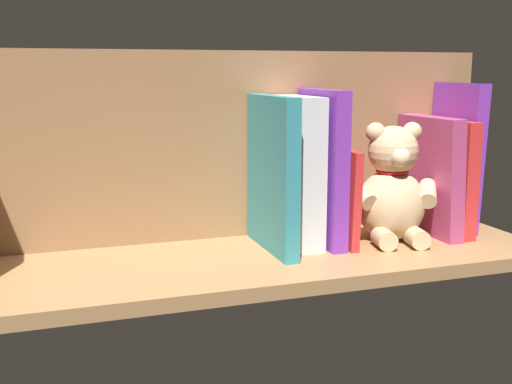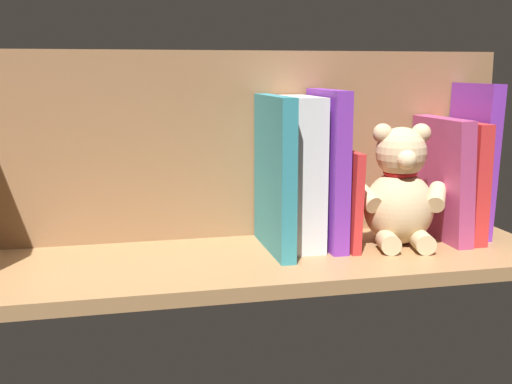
# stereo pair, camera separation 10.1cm
# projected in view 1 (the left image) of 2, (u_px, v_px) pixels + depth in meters

# --- Properties ---
(ground_plane) EXTENTS (0.97, 0.30, 0.02)m
(ground_plane) POSITION_uv_depth(u_px,v_px,m) (256.00, 261.00, 1.04)
(ground_plane) COLOR #A87A4C
(shelf_back_panel) EXTENTS (0.97, 0.02, 0.33)m
(shelf_back_panel) POSITION_uv_depth(u_px,v_px,m) (232.00, 145.00, 1.12)
(shelf_back_panel) COLOR #916642
(shelf_back_panel) RESTS_ON ground_plane
(book_0) EXTENTS (0.03, 0.13, 0.27)m
(book_0) POSITION_uv_depth(u_px,v_px,m) (456.00, 157.00, 1.19)
(book_0) COLOR purple
(book_0) RESTS_ON ground_plane
(book_1) EXTENTS (0.03, 0.16, 0.21)m
(book_1) POSITION_uv_depth(u_px,v_px,m) (445.00, 176.00, 1.17)
(book_1) COLOR red
(book_1) RESTS_ON ground_plane
(book_2) EXTENTS (0.04, 0.17, 0.21)m
(book_2) POSITION_uv_depth(u_px,v_px,m) (430.00, 176.00, 1.15)
(book_2) COLOR #B23F72
(book_2) RESTS_ON ground_plane
(teddy_bear) EXTENTS (0.16, 0.15, 0.21)m
(teddy_bear) POSITION_uv_depth(u_px,v_px,m) (392.00, 189.00, 1.11)
(teddy_bear) COLOR #D1B284
(teddy_bear) RESTS_ON ground_plane
(book_3) EXTENTS (0.02, 0.16, 0.16)m
(book_3) POSITION_uv_depth(u_px,v_px,m) (336.00, 195.00, 1.10)
(book_3) COLOR red
(book_3) RESTS_ON ground_plane
(book_4) EXTENTS (0.03, 0.16, 0.26)m
(book_4) POSITION_uv_depth(u_px,v_px,m) (322.00, 167.00, 1.09)
(book_4) COLOR purple
(book_4) RESTS_ON ground_plane
(dictionary_thick_white) EXTENTS (0.06, 0.14, 0.25)m
(dictionary_thick_white) POSITION_uv_depth(u_px,v_px,m) (294.00, 171.00, 1.08)
(dictionary_thick_white) COLOR silver
(dictionary_thick_white) RESTS_ON ground_plane
(book_5) EXTENTS (0.02, 0.19, 0.25)m
(book_5) POSITION_uv_depth(u_px,v_px,m) (272.00, 174.00, 1.04)
(book_5) COLOR teal
(book_5) RESTS_ON ground_plane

